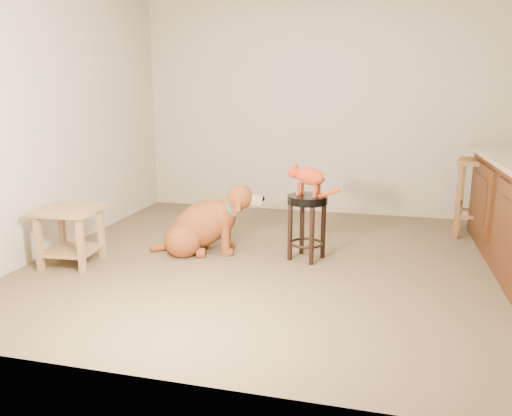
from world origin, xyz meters
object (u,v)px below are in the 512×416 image
(padded_stool, at_px, (307,214))
(tabby_kitten, at_px, (307,177))
(wood_stool, at_px, (478,197))
(side_table, at_px, (70,228))
(golden_retriever, at_px, (203,226))

(padded_stool, xyz_separation_m, tabby_kitten, (-0.01, 0.00, 0.34))
(padded_stool, relative_size, tabby_kitten, 1.20)
(wood_stool, relative_size, side_table, 1.51)
(padded_stool, relative_size, golden_retriever, 0.55)
(wood_stool, distance_m, golden_retriever, 2.83)
(side_table, bearing_deg, golden_retriever, 31.18)
(wood_stool, xyz_separation_m, tabby_kitten, (-1.60, -1.14, 0.33))
(tabby_kitten, bearing_deg, wood_stool, 55.63)
(padded_stool, distance_m, golden_retriever, 0.98)
(padded_stool, height_order, wood_stool, wood_stool)
(padded_stool, bearing_deg, tabby_kitten, 154.16)
(side_table, height_order, tabby_kitten, tabby_kitten)
(padded_stool, relative_size, side_table, 1.10)
(golden_retriever, bearing_deg, tabby_kitten, -10.76)
(side_table, xyz_separation_m, golden_retriever, (0.99, 0.60, -0.08))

